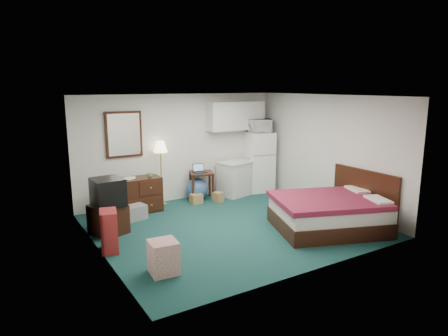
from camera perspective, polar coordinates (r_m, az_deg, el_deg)
floor at (r=7.88m, az=0.99°, el=-8.26°), size 5.00×4.50×0.01m
ceiling at (r=7.40m, az=1.05°, el=10.24°), size 5.00×4.50×0.01m
walls at (r=7.54m, az=1.02°, el=0.71°), size 5.01×4.51×2.50m
mirror at (r=8.93m, az=-14.12°, el=4.68°), size 0.80×0.06×1.00m
upper_cabinets at (r=9.96m, az=1.72°, el=7.46°), size 1.50×0.35×0.70m
headboard at (r=8.49m, az=19.41°, el=-3.56°), size 0.06×1.56×1.00m
dresser at (r=8.79m, az=-12.62°, el=-3.84°), size 1.10×0.50×0.75m
floor_lamp at (r=9.18m, az=-8.97°, el=-0.73°), size 0.37×0.37×1.47m
desk at (r=9.56m, az=-3.22°, el=-2.55°), size 0.68×0.68×0.67m
exercise_ball at (r=9.55m, az=-3.87°, el=-3.02°), size 0.59×0.59×0.53m
kitchen_counter at (r=9.92m, az=1.60°, el=-1.58°), size 0.86×0.73×0.82m
fridge at (r=10.30m, az=5.09°, el=0.89°), size 0.75×0.75×1.53m
bed at (r=7.85m, az=14.70°, el=-6.32°), size 2.35×2.09×0.62m
tv_stand at (r=7.73m, az=-16.20°, el=-7.01°), size 0.70×0.73×0.54m
suitcase at (r=6.89m, az=-16.10°, el=-8.65°), size 0.36×0.48×0.70m
retail_box at (r=6.00m, az=-8.64°, el=-12.48°), size 0.43×0.43×0.49m
file_bin at (r=8.40m, az=-12.57°, el=-6.19°), size 0.47×0.39×0.29m
cardboard_box_a at (r=9.30m, az=-3.99°, el=-4.41°), size 0.26×0.22×0.22m
cardboard_box_b at (r=9.41m, az=-0.87°, el=-4.16°), size 0.24×0.27×0.23m
laptop at (r=9.41m, az=-3.44°, el=-0.08°), size 0.30×0.25×0.19m
crt_tv at (r=7.57m, az=-16.28°, el=-3.30°), size 0.57×0.61×0.50m
microwave at (r=10.15m, az=5.11°, el=6.25°), size 0.68×0.59×0.41m
book_a at (r=8.58m, az=-14.07°, el=-0.83°), size 0.18×0.07×0.25m
book_b at (r=8.69m, az=-13.58°, el=-0.80°), size 0.15×0.06×0.21m
mug at (r=8.74m, az=-10.57°, el=-0.92°), size 0.12×0.10×0.11m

